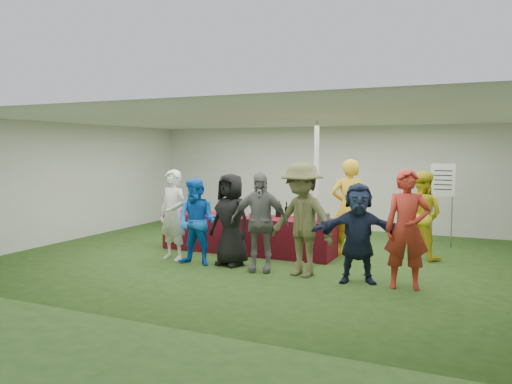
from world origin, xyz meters
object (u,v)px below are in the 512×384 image
at_px(customer_0, 173,215).
at_px(customer_3, 259,222).
at_px(serving_table, 247,234).
at_px(wine_list_sign, 443,186).
at_px(staff_back, 421,215).
at_px(dump_bucket, 323,218).
at_px(customer_4, 302,220).
at_px(customer_5, 358,233).
at_px(customer_2, 231,220).
at_px(customer_1, 197,222).
at_px(staff_pourer, 349,208).
at_px(customer_6, 407,229).

bearing_deg(customer_0, customer_3, 7.19).
distance_m(serving_table, wine_list_sign, 4.33).
relative_size(serving_table, staff_back, 2.12).
relative_size(wine_list_sign, customer_0, 1.05).
distance_m(serving_table, customer_0, 1.62).
distance_m(dump_bucket, wine_list_sign, 3.17).
distance_m(dump_bucket, customer_4, 1.11).
xyz_separation_m(staff_back, customer_5, (-0.71, -2.22, -0.05)).
xyz_separation_m(customer_2, customer_4, (1.43, -0.20, 0.11)).
xyz_separation_m(customer_0, customer_4, (2.64, -0.15, 0.09)).
height_order(dump_bucket, customer_1, customer_1).
bearing_deg(customer_4, staff_back, 70.12).
bearing_deg(customer_3, customer_2, 150.85).
relative_size(customer_0, customer_4, 0.91).
height_order(staff_pourer, customer_1, staff_pourer).
xyz_separation_m(dump_bucket, customer_2, (-1.47, -0.90, -0.00)).
xyz_separation_m(staff_pourer, customer_0, (-2.96, -1.74, -0.10)).
xyz_separation_m(serving_table, customer_2, (0.20, -1.12, 0.46)).
xyz_separation_m(customer_3, customer_6, (2.47, -0.07, 0.05)).
relative_size(serving_table, customer_2, 2.15).
bearing_deg(customer_2, customer_6, 8.55).
bearing_deg(customer_5, staff_pourer, 91.50).
xyz_separation_m(staff_back, customer_3, (-2.43, -2.18, 0.01)).
distance_m(serving_table, customer_4, 2.18).
bearing_deg(customer_2, dump_bucket, 44.59).
distance_m(customer_0, customer_3, 1.87).
bearing_deg(customer_6, customer_5, 165.94).
bearing_deg(customer_5, customer_4, 162.50).
relative_size(customer_0, customer_5, 1.08).
bearing_deg(customer_3, customer_1, 169.20).
distance_m(customer_0, customer_6, 4.34).
distance_m(customer_4, customer_5, 0.96).
bearing_deg(customer_0, customer_6, 8.52).
distance_m(serving_table, customer_6, 3.64).
height_order(customer_5, customer_6, customer_6).
relative_size(serving_table, customer_6, 1.98).
xyz_separation_m(staff_pourer, customer_3, (-1.10, -1.87, -0.10)).
height_order(customer_2, customer_5, customer_2).
bearing_deg(staff_pourer, customer_1, 23.55).
distance_m(staff_pourer, customer_4, 1.92).
relative_size(staff_pourer, customer_1, 1.21).
distance_m(customer_0, customer_4, 2.65).
bearing_deg(dump_bucket, customer_4, -91.70).
relative_size(customer_4, customer_5, 1.19).
height_order(serving_table, customer_6, customer_6).
distance_m(staff_pourer, staff_back, 1.37).
xyz_separation_m(customer_5, customer_6, (0.75, -0.03, 0.11)).
xyz_separation_m(serving_table, customer_1, (-0.36, -1.37, 0.42)).
bearing_deg(customer_0, staff_pourer, 41.49).
bearing_deg(customer_1, dump_bucket, 28.22).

